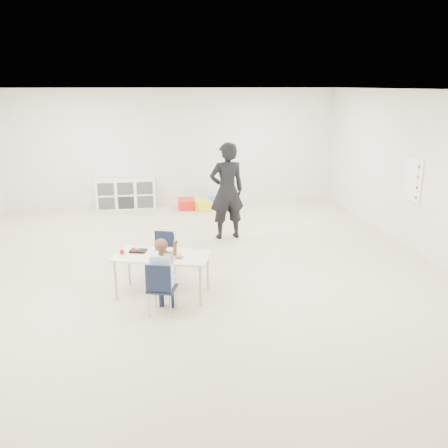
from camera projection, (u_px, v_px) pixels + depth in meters
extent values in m
plane|color=beige|center=(195.00, 271.00, 7.60)|extent=(9.00, 9.00, 0.00)
plane|color=white|center=(192.00, 90.00, 6.81)|extent=(9.00, 9.00, 0.00)
cube|color=white|center=(174.00, 148.00, 11.46)|extent=(8.00, 0.02, 2.80)
cube|color=white|center=(268.00, 330.00, 2.95)|extent=(8.00, 0.02, 2.80)
cube|color=white|center=(434.00, 177.00, 7.84)|extent=(0.02, 9.00, 2.80)
cube|color=beige|center=(162.00, 256.00, 6.58)|extent=(1.45, 1.03, 0.03)
cube|color=black|center=(168.00, 253.00, 6.58)|extent=(0.26, 0.22, 0.03)
cube|color=black|center=(138.00, 251.00, 6.69)|extent=(0.26, 0.22, 0.03)
cube|color=white|center=(159.00, 255.00, 6.43)|extent=(0.09, 0.09, 0.10)
ellipsoid|color=tan|center=(178.00, 256.00, 6.44)|extent=(0.09, 0.09, 0.07)
sphere|color=#9B180E|center=(157.00, 251.00, 6.61)|extent=(0.07, 0.07, 0.07)
sphere|color=#9B180E|center=(122.00, 252.00, 6.59)|extent=(0.07, 0.07, 0.07)
cube|color=white|center=(126.00, 194.00, 11.36)|extent=(1.40, 0.40, 0.70)
cube|color=white|center=(412.00, 179.00, 8.45)|extent=(0.02, 0.60, 0.80)
imported|color=black|center=(227.00, 191.00, 9.01)|extent=(0.73, 0.53, 1.86)
cube|color=red|center=(187.00, 204.00, 11.37)|extent=(0.38, 0.49, 0.24)
cube|color=yellow|center=(202.00, 205.00, 11.27)|extent=(0.48, 0.55, 0.23)
cube|color=blue|center=(217.00, 203.00, 11.48)|extent=(0.44, 0.53, 0.24)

